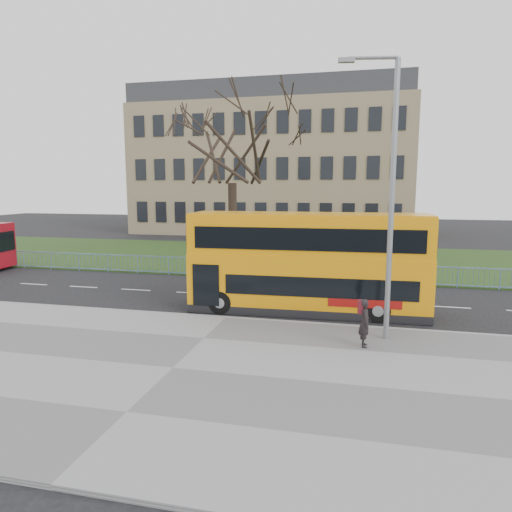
# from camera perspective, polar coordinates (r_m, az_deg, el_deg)

# --- Properties ---
(ground) EXTENTS (120.00, 120.00, 0.00)m
(ground) POSITION_cam_1_polar(r_m,az_deg,el_deg) (19.58, -2.46, -6.73)
(ground) COLOR black
(ground) RESTS_ON ground
(pavement) EXTENTS (80.00, 10.50, 0.12)m
(pavement) POSITION_cam_1_polar(r_m,az_deg,el_deg) (13.52, -10.35, -13.80)
(pavement) COLOR slate
(pavement) RESTS_ON ground
(kerb) EXTENTS (80.00, 0.20, 0.14)m
(kerb) POSITION_cam_1_polar(r_m,az_deg,el_deg) (18.13, -3.78, -7.77)
(kerb) COLOR gray
(kerb) RESTS_ON ground
(grass_verge) EXTENTS (80.00, 15.40, 0.08)m
(grass_verge) POSITION_cam_1_polar(r_m,az_deg,el_deg) (33.28, 4.12, -0.26)
(grass_verge) COLOR #223B15
(grass_verge) RESTS_ON ground
(guard_railing) EXTENTS (40.00, 0.12, 1.10)m
(guard_railing) POSITION_cam_1_polar(r_m,az_deg,el_deg) (25.72, 1.45, -1.74)
(guard_railing) COLOR #6582B4
(guard_railing) RESTS_ON ground
(bare_tree) EXTENTS (8.91, 8.91, 12.73)m
(bare_tree) POSITION_cam_1_polar(r_m,az_deg,el_deg) (29.34, -2.99, 11.10)
(bare_tree) COLOR black
(bare_tree) RESTS_ON grass_verge
(civic_building) EXTENTS (30.00, 15.00, 14.00)m
(civic_building) POSITION_cam_1_polar(r_m,az_deg,el_deg) (54.16, 2.35, 10.57)
(civic_building) COLOR #877456
(civic_building) RESTS_ON ground
(yellow_bus) EXTENTS (9.78, 2.62, 4.07)m
(yellow_bus) POSITION_cam_1_polar(r_m,az_deg,el_deg) (18.93, 6.44, -0.54)
(yellow_bus) COLOR orange
(yellow_bus) RESTS_ON ground
(pedestrian) EXTENTS (0.41, 0.59, 1.55)m
(pedestrian) POSITION_cam_1_polar(r_m,az_deg,el_deg) (15.07, 13.45, -8.15)
(pedestrian) COLOR black
(pedestrian) RESTS_ON pavement
(street_lamp) EXTENTS (1.91, 0.50, 9.07)m
(street_lamp) POSITION_cam_1_polar(r_m,az_deg,el_deg) (15.42, 16.24, 7.95)
(street_lamp) COLOR gray
(street_lamp) RESTS_ON pavement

